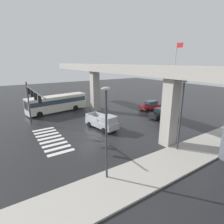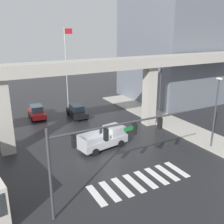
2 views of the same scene
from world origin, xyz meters
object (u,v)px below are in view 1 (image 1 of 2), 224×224
(sedan_black, at_px, (162,113))
(flagpole, at_px, (174,75))
(pickup_truck, at_px, (103,122))
(city_bus, at_px, (57,103))
(sedan_red, at_px, (151,105))
(traffic_signal_mast, at_px, (32,97))
(street_lamp_near_corner, at_px, (106,124))
(street_lamp_mid_block, at_px, (181,108))

(sedan_black, xyz_separation_m, flagpole, (-0.24, 2.60, 5.90))
(pickup_truck, relative_size, flagpole, 0.45)
(sedan_black, bearing_deg, city_bus, -135.59)
(city_bus, relative_size, sedan_red, 2.51)
(sedan_red, bearing_deg, traffic_signal_mast, -90.48)
(sedan_black, height_order, flagpole, flagpole)
(city_bus, height_order, street_lamp_near_corner, street_lamp_near_corner)
(city_bus, xyz_separation_m, street_lamp_mid_block, (21.71, 5.86, 2.83))
(pickup_truck, xyz_separation_m, traffic_signal_mast, (-4.08, -7.85, 3.69))
(sedan_black, bearing_deg, sedan_red, 154.23)
(sedan_red, bearing_deg, flagpole, 2.77)
(street_lamp_near_corner, xyz_separation_m, flagpole, (-8.72, 18.28, 2.19))
(sedan_red, xyz_separation_m, street_lamp_mid_block, (13.40, -9.47, 3.70))
(flagpole, bearing_deg, sedan_black, -84.78)
(city_bus, xyz_separation_m, sedan_red, (8.31, 15.33, -0.87))
(pickup_truck, distance_m, traffic_signal_mast, 9.59)
(sedan_black, relative_size, street_lamp_near_corner, 0.60)
(flagpole, bearing_deg, traffic_signal_mast, -103.07)
(sedan_black, distance_m, traffic_signal_mast, 19.38)
(sedan_red, xyz_separation_m, traffic_signal_mast, (-0.17, -20.68, 3.83))
(traffic_signal_mast, xyz_separation_m, street_lamp_mid_block, (13.57, 11.21, -0.12))
(pickup_truck, xyz_separation_m, street_lamp_mid_block, (9.50, 3.36, 3.57))
(traffic_signal_mast, bearing_deg, sedan_black, 74.46)
(street_lamp_mid_block, bearing_deg, traffic_signal_mast, -140.45)
(city_bus, distance_m, sedan_black, 18.54)
(pickup_truck, relative_size, traffic_signal_mast, 0.49)
(pickup_truck, height_order, city_bus, city_bus)
(street_lamp_near_corner, height_order, flagpole, flagpole)
(traffic_signal_mast, height_order, street_lamp_near_corner, street_lamp_near_corner)
(street_lamp_mid_block, relative_size, flagpole, 0.61)
(sedan_black, bearing_deg, street_lamp_mid_block, -39.91)
(sedan_red, bearing_deg, city_bus, -118.46)
(city_bus, xyz_separation_m, street_lamp_near_corner, (21.71, -2.72, 2.83))
(city_bus, xyz_separation_m, flagpole, (12.99, 15.56, 5.03))
(sedan_red, height_order, street_lamp_mid_block, street_lamp_mid_block)
(sedan_red, bearing_deg, pickup_truck, -73.06)
(city_bus, bearing_deg, street_lamp_mid_block, 15.11)
(city_bus, relative_size, street_lamp_mid_block, 1.53)
(city_bus, distance_m, flagpole, 20.88)
(sedan_red, xyz_separation_m, street_lamp_near_corner, (13.40, -18.05, 3.70))
(street_lamp_near_corner, bearing_deg, sedan_black, 118.42)
(pickup_truck, relative_size, sedan_black, 1.24)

